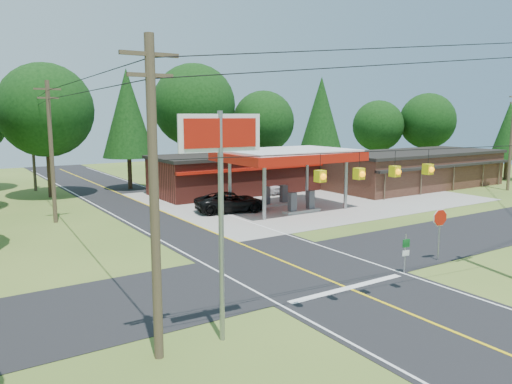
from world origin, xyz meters
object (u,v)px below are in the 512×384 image
sedan_car (264,186)px  octagonal_stop_sign (440,222)px  suv_car (231,202)px  big_stop_sign (221,169)px  gas_canopy (288,157)px

sedan_car → octagonal_stop_sign: (-5.00, -24.01, 1.36)m
suv_car → big_stop_sign: 23.31m
octagonal_stop_sign → sedan_car: bearing=78.2°
suv_car → octagonal_stop_sign: bearing=-158.8°
suv_car → sedan_car: suv_car is taller
sedan_car → big_stop_sign: big_stop_sign is taller
gas_canopy → suv_car: gas_canopy is taller
gas_canopy → octagonal_stop_sign: (-2.00, -16.01, -2.16)m
gas_canopy → big_stop_sign: (-16.19, -18.01, 1.63)m
gas_canopy → big_stop_sign: bearing=-132.0°
sedan_car → octagonal_stop_sign: bearing=-115.6°
suv_car → sedan_car: size_ratio=1.29×
gas_canopy → big_stop_sign: size_ratio=1.36×
suv_car → gas_canopy: bearing=-95.3°
gas_canopy → octagonal_stop_sign: size_ratio=3.79×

